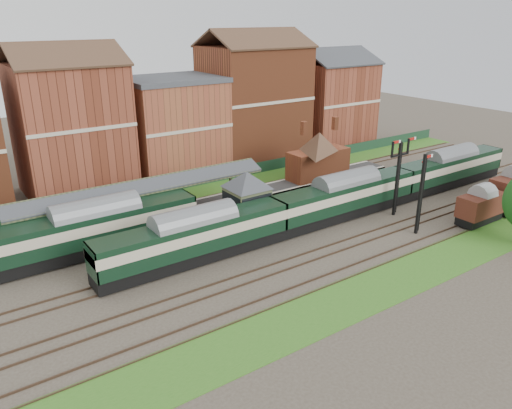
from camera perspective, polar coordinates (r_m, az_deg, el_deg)
ground at (r=49.02m, az=4.03°, el=-3.29°), size 160.00×160.00×0.00m
grass_back at (r=61.35m, az=-5.35°, el=1.77°), size 90.00×4.50×0.06m
grass_front at (r=41.42m, az=14.59°, el=-8.75°), size 90.00×5.00×0.06m
fence at (r=62.79m, az=-6.29°, el=2.88°), size 90.00×0.12×1.50m
platform at (r=53.79m, az=-6.66°, el=-0.55°), size 55.00×3.40×1.00m
signal_box at (r=48.57m, az=-1.04°, el=0.59°), size 5.40×5.40×6.00m
brick_hut at (r=53.85m, az=6.05°, el=0.29°), size 3.20×2.64×2.94m
station_building at (r=62.08m, az=7.15°, el=5.72°), size 8.10×8.10×5.90m
canopy at (r=50.06m, az=-12.89°, el=2.37°), size 26.00×3.89×4.08m
semaphore_bracket at (r=53.85m, az=15.92°, el=3.45°), size 3.60×0.25×8.18m
semaphore_siding at (r=49.87m, az=18.31°, el=1.23°), size 1.23×0.25×8.00m
town_backdrop at (r=67.19m, az=-9.57°, el=9.43°), size 69.00×10.00×16.00m
dmu_train at (r=52.66m, az=10.23°, el=0.98°), size 53.33×2.80×4.10m
platform_railcar at (r=46.18m, az=-17.65°, el=-2.52°), size 18.27×2.88×4.21m
goods_van_b at (r=55.45m, az=24.30°, el=-0.17°), size 5.33×2.31×3.24m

